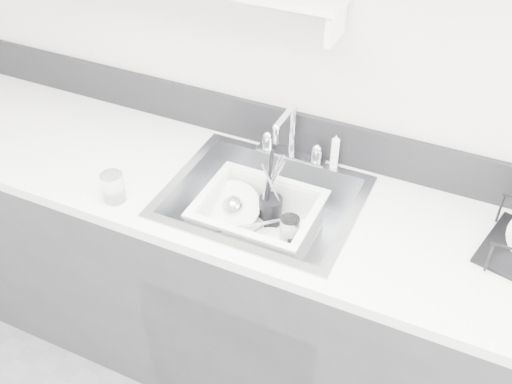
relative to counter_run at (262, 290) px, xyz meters
The scene contains 13 objects.
room_shell 1.47m from the counter_run, 90.00° to the right, with size 3.50×3.00×2.60m.
counter_run is the anchor object (origin of this frame).
backsplash 0.62m from the counter_run, 90.00° to the left, with size 3.20×0.02×0.16m, color black.
sink 0.37m from the counter_run, ahead, with size 0.64×0.52×0.20m, color silver, non-canonical shape.
faucet 0.58m from the counter_run, 90.00° to the left, with size 0.26×0.18×0.23m.
side_sprayer 0.61m from the counter_run, 57.89° to the left, with size 0.03×0.03×0.14m, color white.
wash_tub 0.37m from the counter_run, 113.24° to the right, with size 0.40×0.32×0.15m, color white, non-canonical shape.
plate_stack 0.36m from the counter_run, behind, with size 0.26×0.26×0.10m.
utensil_cup 0.37m from the counter_run, 85.05° to the left, with size 0.08×0.08×0.28m.
ladle 0.36m from the counter_run, 142.74° to the right, with size 0.31×0.11×0.09m, color silver, non-canonical shape.
tumbler_in_tub 0.37m from the counter_run, ahead, with size 0.07×0.07×0.10m, color white.
tumbler_counter 0.71m from the counter_run, 153.74° to the right, with size 0.07×0.07×0.10m, color white.
bowl_small 0.34m from the counter_run, 47.03° to the right, with size 0.12×0.12×0.04m, color white.
Camera 1 is at (0.63, -0.20, 2.20)m, focal length 42.00 mm.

